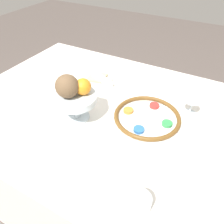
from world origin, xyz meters
The scene contains 12 objects.
ground_plane centered at (0.00, 0.00, 0.00)m, with size 8.00×8.00×0.00m, color #564C47.
dining_table centered at (0.00, 0.00, 0.36)m, with size 1.51×1.06×0.71m.
seder_plate centered at (-0.19, -0.02, 0.73)m, with size 0.31×0.31×0.03m.
wine_glass centered at (-0.36, -0.16, 0.81)m, with size 0.08×0.08×0.14m.
fruit_stand centered at (0.10, 0.13, 0.81)m, with size 0.19×0.19×0.13m.
orange_fruit centered at (0.07, 0.10, 0.88)m, with size 0.07×0.07×0.07m.
coconut centered at (0.12, 0.14, 0.89)m, with size 0.10×0.10×0.10m.
bread_plate centered at (0.20, -0.21, 0.72)m, with size 0.18×0.18×0.02m.
napkin_roll centered at (0.17, -0.20, 0.73)m, with size 0.19×0.11×0.04m.
cup_near centered at (-0.33, 0.39, 0.74)m, with size 0.07×0.07×0.06m.
fork_left centered at (-0.25, 0.25, 0.71)m, with size 0.05×0.18×0.01m.
fork_right centered at (-0.22, 0.25, 0.71)m, with size 0.06×0.18×0.01m.
Camera 1 is at (-0.42, 0.73, 1.39)m, focal length 35.00 mm.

